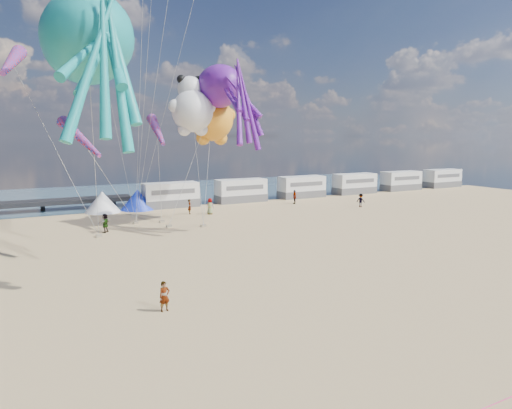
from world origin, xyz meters
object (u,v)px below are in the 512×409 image
object	(u,v)px
sandbag_d	(162,221)
beachgoer_2	(361,200)
beachgoer_5	(190,207)
tent_white	(102,202)
motorhome_4	(401,181)
kite_panda	(192,111)
windsock_mid	(157,131)
windsock_right	(80,138)
kite_teddy_orange	(212,119)
sandbag_c	(203,226)
beachgoer_0	(210,206)
kite_octopus_purple	(219,86)
motorhome_1	(241,191)
kite_octopus_teal	(87,39)
motorhome_0	(171,195)
beachgoer_4	(105,223)
motorhome_5	(442,178)
sandbag_b	(169,226)
sandbag_e	(136,223)
motorhome_2	(302,187)
sandbag_a	(99,236)
motorhome_3	(355,184)
beachgoer_3	(295,197)
standing_person	(164,296)
windsock_left	(12,62)
tent_blue	(138,199)

from	to	relation	value
sandbag_d	beachgoer_2	bearing A→B (deg)	-3.28
beachgoer_5	tent_white	bearing A→B (deg)	67.51
motorhome_4	kite_panda	size ratio (longest dim) A/B	0.98
sandbag_d	windsock_mid	size ratio (longest dim) A/B	0.09
windsock_right	kite_panda	bearing A→B (deg)	9.28
motorhome_4	kite_teddy_orange	size ratio (longest dim) A/B	0.88
sandbag_c	kite_panda	distance (m)	10.89
beachgoer_0	kite_octopus_purple	xyz separation A→B (m)	(-0.97, -5.18, 12.38)
motorhome_1	kite_octopus_teal	size ratio (longest dim) A/B	0.54
motorhome_0	motorhome_1	size ratio (longest dim) A/B	1.00
beachgoer_4	kite_octopus_teal	distance (m)	17.25
windsock_mid	motorhome_5	bearing A→B (deg)	16.86
motorhome_0	sandbag_b	xyz separation A→B (m)	(-3.92, -11.95, -1.39)
beachgoer_5	windsock_mid	world-z (taller)	windsock_mid
sandbag_d	sandbag_e	size ratio (longest dim) A/B	1.00
beachgoer_0	kite_teddy_orange	bearing A→B (deg)	117.01
motorhome_1	sandbag_c	xyz separation A→B (m)	(-10.45, -13.29, -1.39)
beachgoer_0	kite_octopus_purple	bearing A→B (deg)	123.21
motorhome_2	kite_octopus_teal	xyz separation A→B (m)	(-30.83, -21.61, 13.21)
sandbag_c	sandbag_a	bearing A→B (deg)	-179.68
motorhome_3	windsock_mid	xyz separation A→B (m)	(-33.05, -11.17, 7.57)
beachgoer_4	kite_panda	bearing A→B (deg)	131.30
sandbag_b	motorhome_5	bearing A→B (deg)	13.09
windsock_mid	beachgoer_4	bearing A→B (deg)	-170.92
beachgoer_3	motorhome_2	bearing A→B (deg)	-178.82
motorhome_1	sandbag_a	world-z (taller)	motorhome_1
sandbag_e	kite_octopus_teal	size ratio (longest dim) A/B	0.04
standing_person	beachgoer_2	distance (m)	37.71
tent_white	windsock_mid	distance (m)	14.10
motorhome_1	sandbag_b	world-z (taller)	motorhome_1
motorhome_2	motorhome_4	distance (m)	19.00
motorhome_1	kite_panda	xyz separation A→B (m)	(-10.81, -11.89, 9.40)
windsock_left	standing_person	bearing A→B (deg)	-60.24
motorhome_5	standing_person	world-z (taller)	motorhome_5
beachgoer_5	windsock_left	distance (m)	23.31
motorhome_1	beachgoer_4	distance (m)	22.40
motorhome_4	windsock_right	size ratio (longest dim) A/B	1.30
kite_octopus_teal	beachgoer_4	bearing A→B (deg)	93.67
sandbag_d	kite_octopus_purple	size ratio (longest dim) A/B	0.05
beachgoer_2	motorhome_1	bearing A→B (deg)	19.07
kite_octopus_purple	beachgoer_3	bearing A→B (deg)	10.14
motorhome_1	standing_person	distance (m)	37.92
kite_teddy_orange	kite_octopus_teal	bearing A→B (deg)	-139.32
sandbag_b	motorhome_3	bearing A→B (deg)	20.24
motorhome_4	beachgoer_5	size ratio (longest dim) A/B	3.99
motorhome_1	tent_white	size ratio (longest dim) A/B	1.65
motorhome_2	beachgoer_4	distance (m)	30.93
tent_white	tent_blue	distance (m)	4.00
standing_person	kite_octopus_teal	xyz separation A→B (m)	(-1.45, 10.67, 13.95)
motorhome_4	standing_person	world-z (taller)	motorhome_4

